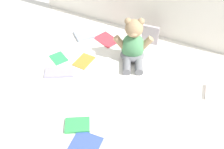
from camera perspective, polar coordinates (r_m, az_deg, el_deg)
ground_plane at (r=1.29m, az=2.07°, el=-0.47°), size 3.20×3.20×0.00m
teddy_bear at (r=1.33m, az=4.44°, el=6.02°), size 0.19×0.20×0.24m
book_case_0 at (r=1.42m, az=-11.19°, el=3.46°), size 0.11×0.10×0.01m
book_case_1 at (r=1.11m, az=-7.30°, el=-10.52°), size 0.12×0.11×0.01m
book_case_2 at (r=1.55m, az=-5.95°, el=8.32°), size 0.14×0.14×0.01m
book_case_3 at (r=1.29m, az=20.75°, el=-3.64°), size 0.09×0.11×0.02m
book_case_4 at (r=1.48m, az=8.07°, el=8.26°), size 0.09×0.03×0.11m
book_case_5 at (r=1.33m, az=-11.05°, el=0.48°), size 0.16×0.13×0.01m
book_case_6 at (r=1.52m, az=-1.13°, el=7.42°), size 0.15×0.13×0.01m
book_case_7 at (r=1.06m, az=-5.50°, el=-14.21°), size 0.12×0.10×0.01m
book_case_8 at (r=1.38m, az=-5.94°, el=2.88°), size 0.08×0.11×0.01m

